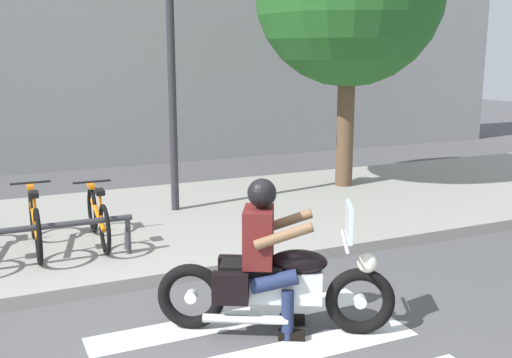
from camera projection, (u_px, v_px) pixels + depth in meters
name	position (u px, v px, depth m)	size (l,w,h in m)	color
sidewalk	(106.00, 230.00, 8.45)	(24.00, 4.40, 0.15)	gray
crosswalk_stripe_2	(271.00, 356.00, 5.07)	(2.80, 0.40, 0.01)	white
crosswalk_stripe_3	(234.00, 319.00, 5.78)	(2.80, 0.40, 0.01)	white
motorcycle	(276.00, 284.00, 5.45)	(1.96, 1.15, 1.22)	black
rider	(268.00, 245.00, 5.38)	(0.77, 0.71, 1.43)	#591919
bicycle_3	(35.00, 223.00, 7.24)	(0.48, 1.71, 0.79)	black
bicycle_4	(98.00, 217.00, 7.55)	(0.48, 1.59, 0.75)	black
street_lamp	(171.00, 47.00, 8.76)	(0.28, 0.28, 4.29)	#2D2D33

